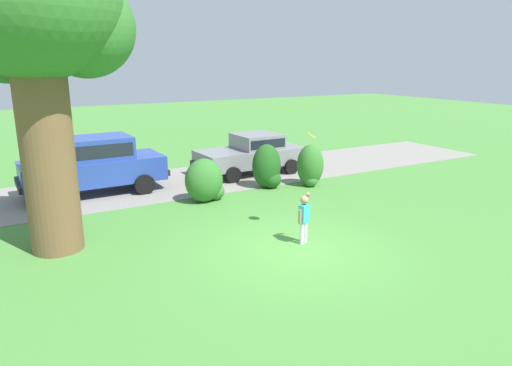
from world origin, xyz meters
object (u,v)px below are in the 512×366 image
parked_suv (93,162)px  child_thrower (304,215)px  frisbee (311,135)px  oak_tree_large (35,23)px  parked_sedan (252,152)px

parked_suv → child_thrower: size_ratio=3.68×
child_thrower → frisbee: bearing=45.0°
oak_tree_large → parked_suv: bearing=68.6°
frisbee → oak_tree_large: bearing=159.2°
oak_tree_large → frisbee: (5.80, -2.20, -2.56)m
parked_sedan → frisbee: size_ratio=15.19×
parked_suv → frisbee: 7.85m
parked_suv → frisbee: (4.10, -6.53, 1.48)m
child_thrower → frisbee: (0.56, 0.56, 1.84)m
child_thrower → parked_suv: bearing=116.5°
parked_suv → child_thrower: 7.94m
child_thrower → frisbee: frisbee is taller
child_thrower → frisbee: size_ratio=4.39×
oak_tree_large → frisbee: bearing=-20.8°
oak_tree_large → child_thrower: bearing=-27.8°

